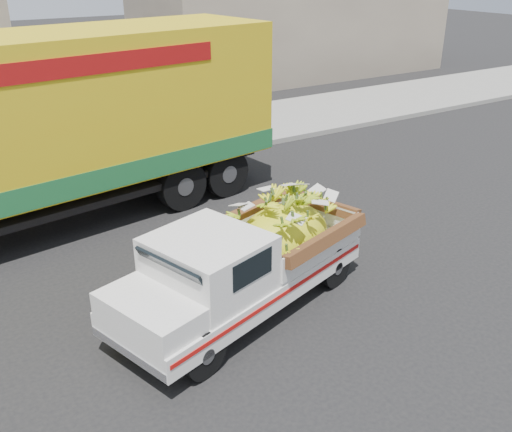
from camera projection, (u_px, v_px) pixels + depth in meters
ground at (166, 367)px, 7.72m from camera, size 100.00×100.00×0.00m
curb at (33, 186)px, 13.60m from camera, size 60.00×0.25×0.15m
sidewalk at (15, 162)px, 15.22m from camera, size 60.00×4.00×0.14m
building_right at (293, 6)px, 26.12m from camera, size 14.00×6.00×6.00m
pickup_truck at (256, 256)px, 8.88m from camera, size 4.59×2.75×1.52m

